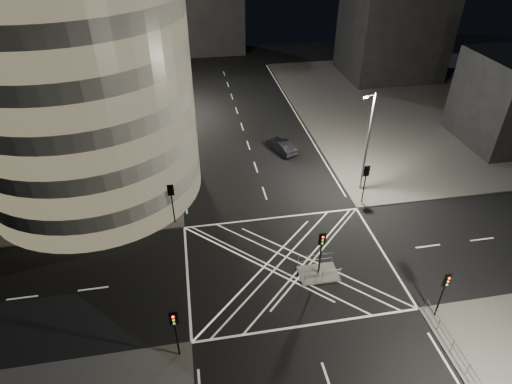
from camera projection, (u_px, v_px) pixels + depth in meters
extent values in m
plane|color=black|center=(288.00, 264.00, 34.09)|extent=(120.00, 120.00, 0.00)
cube|color=#4F4C4A|center=(3.00, 138.00, 51.71)|extent=(42.00, 42.00, 0.15)
cube|color=#4F4C4A|center=(444.00, 104.00, 60.02)|extent=(42.00, 42.00, 0.15)
cube|color=slate|center=(318.00, 274.00, 33.12)|extent=(3.00, 2.00, 0.15)
cylinder|color=gray|center=(70.00, 62.00, 35.89)|extent=(20.00, 20.00, 25.00)
cube|color=gray|center=(63.00, 11.00, 58.52)|extent=(24.00, 16.00, 22.00)
cube|color=black|center=(394.00, 26.00, 65.78)|extent=(14.00, 12.00, 15.00)
cube|color=black|center=(191.00, 0.00, 75.26)|extent=(18.00, 8.00, 18.00)
cylinder|color=black|center=(153.00, 194.00, 38.76)|extent=(0.32, 0.32, 3.53)
ellipsoid|color=black|center=(149.00, 165.00, 37.00)|extent=(4.84, 4.84, 5.57)
cylinder|color=black|center=(155.00, 160.00, 43.60)|extent=(0.32, 0.32, 3.56)
ellipsoid|color=black|center=(151.00, 135.00, 41.93)|extent=(4.17, 4.17, 4.79)
cylinder|color=black|center=(155.00, 133.00, 48.37)|extent=(0.32, 0.32, 3.85)
ellipsoid|color=black|center=(151.00, 107.00, 46.56)|extent=(4.56, 4.56, 5.24)
cylinder|color=black|center=(156.00, 110.00, 53.15)|extent=(0.32, 0.32, 4.11)
ellipsoid|color=black|center=(152.00, 84.00, 51.24)|extent=(4.70, 4.70, 5.41)
cylinder|color=black|center=(157.00, 95.00, 58.25)|extent=(0.32, 0.32, 3.22)
ellipsoid|color=black|center=(154.00, 75.00, 56.62)|extent=(4.54, 4.54, 5.22)
cylinder|color=black|center=(173.00, 209.00, 37.38)|extent=(0.12, 0.12, 3.00)
cube|color=black|center=(171.00, 190.00, 36.26)|extent=(0.28, 0.22, 0.90)
cube|color=black|center=(171.00, 190.00, 36.26)|extent=(0.55, 0.04, 1.10)
cylinder|color=black|center=(177.00, 339.00, 26.39)|extent=(0.12, 0.12, 3.00)
cube|color=black|center=(174.00, 319.00, 25.27)|extent=(0.28, 0.22, 0.90)
cube|color=black|center=(174.00, 319.00, 25.27)|extent=(0.55, 0.04, 1.10)
cylinder|color=black|center=(364.00, 189.00, 39.90)|extent=(0.12, 0.12, 3.00)
cube|color=black|center=(367.00, 171.00, 38.79)|extent=(0.28, 0.22, 0.90)
cube|color=black|center=(367.00, 171.00, 38.79)|extent=(0.55, 0.04, 1.10)
cylinder|color=black|center=(440.00, 300.00, 28.91)|extent=(0.12, 0.12, 3.00)
cube|color=black|center=(447.00, 280.00, 27.79)|extent=(0.28, 0.22, 0.90)
cube|color=black|center=(447.00, 280.00, 27.79)|extent=(0.55, 0.04, 1.10)
cylinder|color=black|center=(320.00, 259.00, 32.22)|extent=(0.12, 0.12, 3.00)
cube|color=black|center=(322.00, 239.00, 31.10)|extent=(0.28, 0.22, 0.90)
cube|color=black|center=(322.00, 239.00, 31.10)|extent=(0.55, 0.04, 1.10)
cylinder|color=slate|center=(160.00, 146.00, 39.48)|extent=(0.20, 0.20, 10.00)
cylinder|color=slate|center=(158.00, 96.00, 36.78)|extent=(0.90, 0.10, 0.10)
cube|color=slate|center=(164.00, 96.00, 36.90)|extent=(0.50, 0.25, 0.18)
cube|color=white|center=(164.00, 98.00, 36.96)|extent=(0.42, 0.20, 0.05)
cylinder|color=slate|center=(161.00, 78.00, 54.03)|extent=(0.20, 0.20, 10.00)
cylinder|color=slate|center=(160.00, 39.00, 51.33)|extent=(0.90, 0.10, 0.10)
cube|color=slate|center=(164.00, 40.00, 51.45)|extent=(0.50, 0.25, 0.18)
cube|color=white|center=(164.00, 40.00, 51.51)|extent=(0.42, 0.20, 0.05)
cylinder|color=slate|center=(367.00, 144.00, 39.78)|extent=(0.20, 0.20, 10.00)
cylinder|color=slate|center=(371.00, 95.00, 36.95)|extent=(0.90, 0.10, 0.10)
cube|color=slate|center=(366.00, 96.00, 36.94)|extent=(0.50, 0.25, 0.18)
cube|color=white|center=(365.00, 97.00, 37.00)|extent=(0.42, 0.20, 0.05)
cube|color=slate|center=(475.00, 382.00, 25.05)|extent=(0.06, 11.70, 1.10)
cube|color=slate|center=(322.00, 276.00, 32.03)|extent=(2.80, 0.06, 1.10)
cube|color=slate|center=(315.00, 260.00, 33.49)|extent=(2.80, 0.06, 1.10)
imported|color=black|center=(281.00, 146.00, 48.63)|extent=(3.04, 4.60, 1.43)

